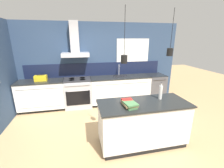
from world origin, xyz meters
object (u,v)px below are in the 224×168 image
at_px(bottle_on_island, 161,92).
at_px(yellow_toolbox, 41,78).
at_px(oven_range, 78,93).
at_px(red_supply_box, 127,101).
at_px(book_stack, 130,104).
at_px(dishwasher, 155,87).

distance_m(bottle_on_island, yellow_toolbox, 3.37).
height_order(oven_range, bottle_on_island, bottle_on_island).
bearing_deg(red_supply_box, oven_range, 114.32).
bearing_deg(book_stack, yellow_toolbox, 131.77).
height_order(book_stack, red_supply_box, red_supply_box).
height_order(dishwasher, red_supply_box, red_supply_box).
relative_size(dishwasher, book_stack, 2.66).
bearing_deg(oven_range, dishwasher, 0.09).
relative_size(red_supply_box, yellow_toolbox, 0.58).
bearing_deg(book_stack, oven_range, 113.11).
xyz_separation_m(oven_range, dishwasher, (2.65, 0.00, 0.00)).
distance_m(red_supply_box, yellow_toolbox, 2.87).
bearing_deg(oven_range, bottle_on_island, -50.03).
bearing_deg(dishwasher, bottle_on_island, -115.83).
xyz_separation_m(bottle_on_island, red_supply_box, (-0.74, -0.08, -0.10)).
bearing_deg(bottle_on_island, yellow_toolbox, 143.55).
bearing_deg(dishwasher, red_supply_box, -129.39).
height_order(oven_range, dishwasher, same).
height_order(oven_range, red_supply_box, red_supply_box).
bearing_deg(red_supply_box, bottle_on_island, 5.89).
bearing_deg(oven_range, book_stack, -66.89).
distance_m(dishwasher, bottle_on_island, 2.31).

